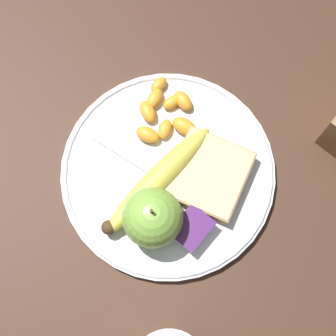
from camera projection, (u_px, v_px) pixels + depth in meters
ground_plane at (168, 175)px, 0.73m from camera, size 3.00×3.00×0.00m
plate at (168, 173)px, 0.72m from camera, size 0.27×0.27×0.01m
apple at (153, 218)px, 0.66m from camera, size 0.07×0.07×0.08m
banana at (156, 179)px, 0.69m from camera, size 0.19×0.04×0.03m
bread_slice at (208, 175)px, 0.70m from camera, size 0.12×0.11×0.02m
fork at (164, 178)px, 0.71m from camera, size 0.04×0.18×0.00m
jam_packet at (192, 229)px, 0.68m from camera, size 0.05×0.04×0.02m
orange_segment_0 at (155, 98)px, 0.73m from camera, size 0.03×0.02×0.02m
orange_segment_1 at (159, 85)px, 0.74m from camera, size 0.03×0.02×0.01m
orange_segment_2 at (172, 102)px, 0.73m from camera, size 0.03×0.02×0.01m
orange_segment_3 at (184, 126)px, 0.72m from camera, size 0.03×0.04×0.02m
orange_segment_4 at (147, 135)px, 0.72m from camera, size 0.03×0.04×0.02m
orange_segment_5 at (183, 101)px, 0.73m from camera, size 0.03×0.03×0.02m
orange_segment_6 at (165, 129)px, 0.72m from camera, size 0.03×0.03×0.02m
orange_segment_7 at (148, 111)px, 0.73m from camera, size 0.03×0.04×0.02m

